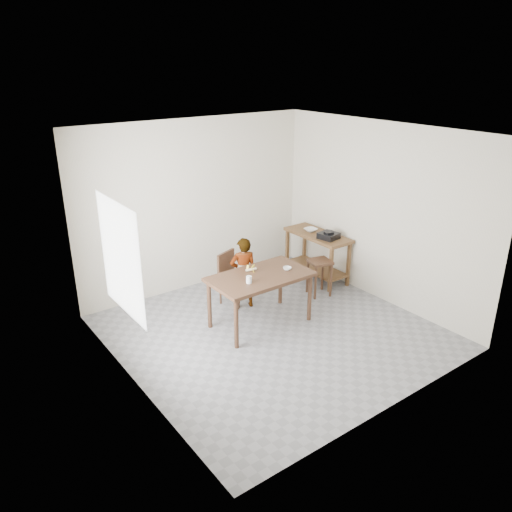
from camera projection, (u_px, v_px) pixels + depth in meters
floor at (273, 333)px, 6.89m from camera, size 4.00×4.00×0.04m
ceiling at (276, 131)px, 5.87m from camera, size 4.00×4.00×0.04m
wall_back at (195, 205)px, 7.89m from camera, size 4.00×0.04×2.70m
wall_front at (403, 297)px, 4.87m from camera, size 4.00×0.04×2.70m
wall_left at (125, 278)px, 5.27m from camera, size 0.04×4.00×2.70m
wall_right at (380, 213)px, 7.49m from camera, size 0.04×4.00×2.70m
window_pane at (120, 259)px, 5.39m from camera, size 0.02×1.10×1.30m
dining_table at (260, 300)px, 6.96m from camera, size 1.40×0.80×0.75m
prep_counter at (317, 256)px, 8.43m from camera, size 0.50×1.20×0.80m
child at (243, 273)px, 7.39m from camera, size 0.47×0.39×1.10m
dining_chair at (235, 279)px, 7.57m from camera, size 0.49×0.49×0.80m
stool at (319, 277)px, 7.87m from camera, size 0.40×0.40×0.58m
glass_tumbler at (249, 280)px, 6.57m from camera, size 0.09×0.09×0.10m
small_bowl at (287, 268)px, 6.99m from camera, size 0.15×0.15×0.04m
banana at (251, 269)px, 6.94m from camera, size 0.20×0.17×0.06m
serving_bowl at (311, 230)px, 8.38m from camera, size 0.22×0.22×0.05m
gas_burner at (329, 236)px, 8.04m from camera, size 0.33×0.33×0.09m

